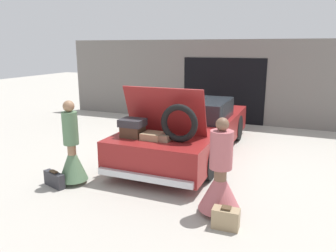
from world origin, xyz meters
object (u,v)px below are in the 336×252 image
(car, at_px, (189,129))
(suitcase_beside_right_person, at_px, (226,218))
(suitcase_beside_left_person, at_px, (54,179))
(person_right, at_px, (220,181))
(person_left, at_px, (72,154))

(car, height_order, suitcase_beside_right_person, car)
(suitcase_beside_right_person, bearing_deg, car, 117.56)
(suitcase_beside_left_person, bearing_deg, suitcase_beside_right_person, -3.72)
(person_right, bearing_deg, suitcase_beside_right_person, -154.37)
(person_left, bearing_deg, person_right, 102.48)
(person_right, height_order, suitcase_beside_left_person, person_right)
(person_right, bearing_deg, person_left, 88.55)
(car, xyz_separation_m, suitcase_beside_right_person, (1.63, -3.13, -0.44))
(person_right, distance_m, suitcase_beside_left_person, 3.13)
(person_left, xyz_separation_m, person_right, (2.87, -0.08, -0.04))
(suitcase_beside_left_person, relative_size, suitcase_beside_right_person, 1.34)
(car, xyz_separation_m, suitcase_beside_left_person, (-1.67, -2.91, -0.45))
(car, relative_size, person_right, 3.24)
(car, height_order, person_right, car)
(person_left, xyz_separation_m, suitcase_beside_left_person, (-0.23, -0.27, -0.44))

